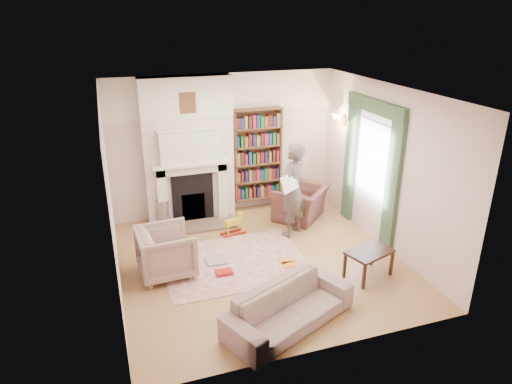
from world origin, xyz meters
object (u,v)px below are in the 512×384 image
object	(u,v)px
man_reading	(293,190)
bookcase	(257,155)
coffee_table	(368,264)
rocking_horse	(233,225)
armchair_reading	(301,203)
armchair_left	(166,252)
sofa	(289,307)
paraffin_heater	(163,213)

from	to	relation	value
man_reading	bookcase	bearing A→B (deg)	-115.17
coffee_table	rocking_horse	world-z (taller)	coffee_table
armchair_reading	man_reading	size ratio (longest dim) A/B	0.58
man_reading	rocking_horse	bearing A→B (deg)	-51.12
bookcase	armchair_reading	bearing A→B (deg)	-48.11
armchair_left	sofa	world-z (taller)	armchair_left
armchair_left	paraffin_heater	world-z (taller)	armchair_left
sofa	coffee_table	bearing A→B (deg)	-0.80
bookcase	sofa	distance (m)	3.98
armchair_reading	bookcase	bearing A→B (deg)	-92.12
rocking_horse	bookcase	bearing A→B (deg)	39.83
bookcase	armchair_reading	world-z (taller)	bookcase
paraffin_heater	sofa	bearing A→B (deg)	-71.56
sofa	rocking_horse	xyz separation A→B (m)	(0.01, 2.75, -0.07)
coffee_table	armchair_left	bearing A→B (deg)	142.05
armchair_left	paraffin_heater	bearing A→B (deg)	-9.82
armchair_reading	rocking_horse	world-z (taller)	armchair_reading
sofa	man_reading	distance (m)	2.72
armchair_left	rocking_horse	size ratio (longest dim) A/B	1.82
armchair_left	sofa	xyz separation A→B (m)	(1.35, -1.78, -0.12)
armchair_reading	man_reading	world-z (taller)	man_reading
sofa	man_reading	bearing A→B (deg)	42.56
armchair_left	armchair_reading	bearing A→B (deg)	-70.17
armchair_left	man_reading	bearing A→B (deg)	-78.68
armchair_reading	paraffin_heater	bearing A→B (deg)	-54.09
coffee_table	paraffin_heater	size ratio (longest dim) A/B	1.27
man_reading	coffee_table	xyz separation A→B (m)	(0.57, -1.74, -0.65)
bookcase	coffee_table	world-z (taller)	bookcase
armchair_left	man_reading	size ratio (longest dim) A/B	0.49
bookcase	rocking_horse	distance (m)	1.64
armchair_reading	armchair_left	size ratio (longest dim) A/B	1.18
bookcase	armchair_reading	distance (m)	1.31
armchair_reading	paraffin_heater	world-z (taller)	armchair_reading
man_reading	sofa	bearing A→B (deg)	32.25
man_reading	paraffin_heater	bearing A→B (deg)	-60.30
man_reading	rocking_horse	xyz separation A→B (m)	(-1.04, 0.31, -0.67)
armchair_reading	paraffin_heater	size ratio (longest dim) A/B	1.83
coffee_table	bookcase	bearing A→B (deg)	86.46
armchair_left	rocking_horse	xyz separation A→B (m)	(1.35, 0.97, -0.18)
sofa	rocking_horse	bearing A→B (deg)	65.70
armchair_left	coffee_table	world-z (taller)	armchair_left
paraffin_heater	man_reading	bearing A→B (deg)	-25.84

